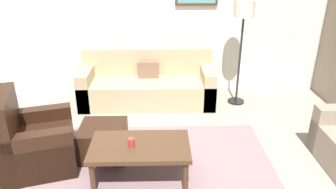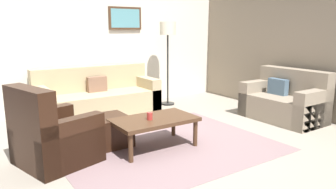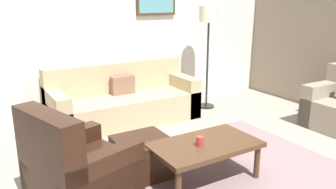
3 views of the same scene
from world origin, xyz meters
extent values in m
plane|color=gray|center=(0.00, 0.00, 0.00)|extent=(8.00, 8.00, 0.00)
cube|color=silver|center=(0.00, 2.60, 1.40)|extent=(6.00, 0.12, 2.80)
cube|color=gray|center=(0.00, 0.00, 0.00)|extent=(2.83, 2.29, 0.01)
cube|color=tan|center=(-0.14, 2.01, 0.21)|extent=(2.21, 0.88, 0.42)
cube|color=tan|center=(-0.14, 2.33, 0.44)|extent=(2.21, 0.24, 0.88)
cube|color=tan|center=(-1.15, 2.01, 0.31)|extent=(0.20, 0.88, 0.62)
cube|color=tan|center=(0.86, 2.01, 0.31)|extent=(0.20, 0.88, 0.62)
cube|color=brown|center=(-0.13, 2.11, 0.56)|extent=(0.36, 0.12, 0.28)
cube|color=black|center=(-1.36, 0.25, 0.22)|extent=(0.99, 0.99, 0.44)
cube|color=black|center=(-1.65, 0.17, 0.47)|extent=(0.41, 0.82, 0.95)
cube|color=black|center=(-1.28, -0.06, 0.30)|extent=(0.81, 0.37, 0.60)
cube|color=black|center=(-1.45, 0.56, 0.30)|extent=(0.81, 0.37, 0.60)
cube|color=black|center=(-0.64, 0.45, 0.20)|extent=(0.56, 0.56, 0.40)
cylinder|color=#472D1C|center=(-0.65, -0.25, 0.18)|extent=(0.06, 0.06, 0.36)
cylinder|color=#472D1C|center=(0.33, -0.25, 0.18)|extent=(0.06, 0.06, 0.36)
cylinder|color=#472D1C|center=(-0.65, 0.27, 0.18)|extent=(0.06, 0.06, 0.36)
cylinder|color=#472D1C|center=(0.33, 0.27, 0.18)|extent=(0.06, 0.06, 0.36)
cube|color=#472D1C|center=(-0.16, 0.01, 0.39)|extent=(1.10, 0.64, 0.05)
cylinder|color=#B2332D|center=(-0.25, -0.02, 0.46)|extent=(0.07, 0.07, 0.10)
cylinder|color=black|center=(1.37, 1.99, 0.01)|extent=(0.28, 0.28, 0.03)
cylinder|color=#262626|center=(1.37, 1.99, 0.72)|extent=(0.04, 0.04, 1.45)
cylinder|color=beige|center=(1.37, 1.99, 1.58)|extent=(0.32, 0.32, 0.26)
camera|label=1|loc=(0.08, -3.01, 2.32)|focal=34.23mm
camera|label=2|loc=(-2.25, -3.44, 1.57)|focal=33.84mm
camera|label=3|loc=(-2.17, -2.58, 1.84)|focal=37.04mm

